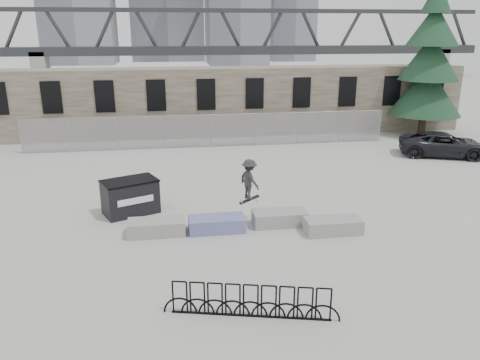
% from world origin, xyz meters
% --- Properties ---
extents(ground, '(120.00, 120.00, 0.00)m').
position_xyz_m(ground, '(0.00, 0.00, 0.00)').
color(ground, '#ABABA6').
rests_on(ground, ground).
extents(stone_wall, '(36.00, 2.58, 4.50)m').
position_xyz_m(stone_wall, '(0.00, 16.24, 2.26)').
color(stone_wall, brown).
rests_on(stone_wall, ground).
extents(chainlink_fence, '(22.06, 0.06, 2.02)m').
position_xyz_m(chainlink_fence, '(-0.00, 12.50, 1.04)').
color(chainlink_fence, gray).
rests_on(chainlink_fence, ground).
extents(planter_far_left, '(2.00, 0.90, 0.53)m').
position_xyz_m(planter_far_left, '(-3.04, -0.11, 0.28)').
color(planter_far_left, gray).
rests_on(planter_far_left, ground).
extents(planter_center_left, '(2.00, 0.90, 0.53)m').
position_xyz_m(planter_center_left, '(-0.90, -0.14, 0.28)').
color(planter_center_left, '#333A9A').
rests_on(planter_center_left, ground).
extents(planter_center_right, '(2.00, 0.90, 0.53)m').
position_xyz_m(planter_center_right, '(1.47, 0.07, 0.28)').
color(planter_center_right, gray).
rests_on(planter_center_right, ground).
extents(planter_offset, '(2.00, 0.90, 0.53)m').
position_xyz_m(planter_offset, '(3.17, -0.91, 0.28)').
color(planter_offset, gray).
rests_on(planter_offset, ground).
extents(dumpster, '(2.40, 1.98, 1.36)m').
position_xyz_m(dumpster, '(-4.07, 2.08, 0.69)').
color(dumpster, black).
rests_on(dumpster, ground).
extents(bike_rack, '(4.37, 1.12, 0.90)m').
position_xyz_m(bike_rack, '(-0.60, -5.54, 0.44)').
color(bike_rack, black).
rests_on(bike_rack, ground).
extents(spruce_tree, '(4.74, 4.74, 11.50)m').
position_xyz_m(spruce_tree, '(14.74, 13.93, 4.83)').
color(spruce_tree, '#38281E').
rests_on(spruce_tree, ground).
extents(truss_bridge, '(70.00, 3.00, 9.80)m').
position_xyz_m(truss_bridge, '(10.00, 55.00, 4.13)').
color(truss_bridge, '#2D3033').
rests_on(truss_bridge, ground).
extents(suv, '(5.35, 3.79, 1.35)m').
position_xyz_m(suv, '(13.00, 8.36, 0.68)').
color(suv, black).
rests_on(suv, ground).
extents(skateboarder, '(0.97, 1.14, 1.71)m').
position_xyz_m(skateboarder, '(0.41, 0.65, 1.63)').
color(skateboarder, '#2A2A2D').
rests_on(skateboarder, ground).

